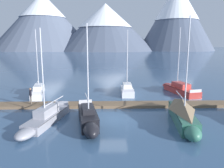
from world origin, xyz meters
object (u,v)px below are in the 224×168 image
at_px(sailboat_outer_slip, 183,113).
at_px(sailboat_mid_dock_starboard, 88,119).
at_px(person_on_dock, 31,95).
at_px(sailboat_far_berth, 127,89).
at_px(sailboat_mid_dock_port, 45,118).
at_px(sailboat_second_berth, 38,90).
at_px(sailboat_end_of_dock, 179,89).

bearing_deg(sailboat_outer_slip, sailboat_mid_dock_starboard, -175.93).
distance_m(sailboat_mid_dock_starboard, sailboat_outer_slip, 7.72).
relative_size(sailboat_mid_dock_starboard, person_on_dock, 4.71).
bearing_deg(sailboat_far_berth, sailboat_mid_dock_port, -124.11).
distance_m(sailboat_far_berth, person_on_dock, 12.22).
relative_size(sailboat_second_berth, sailboat_far_berth, 1.01).
relative_size(sailboat_second_berth, sailboat_end_of_dock, 0.97).
height_order(sailboat_far_berth, person_on_dock, sailboat_far_berth).
xyz_separation_m(sailboat_second_berth, sailboat_outer_slip, (15.15, -10.60, 0.39)).
relative_size(sailboat_second_berth, person_on_dock, 4.89).
relative_size(sailboat_second_berth, sailboat_outer_slip, 0.96).
bearing_deg(person_on_dock, sailboat_mid_dock_starboard, -41.23).
bearing_deg(sailboat_mid_dock_starboard, sailboat_mid_dock_port, 171.63).
bearing_deg(sailboat_mid_dock_port, sailboat_end_of_dock, 38.13).
relative_size(sailboat_second_berth, sailboat_mid_dock_starboard, 1.04).
distance_m(sailboat_mid_dock_port, sailboat_outer_slip, 11.32).
distance_m(sailboat_mid_dock_starboard, sailboat_end_of_dock, 16.34).
bearing_deg(sailboat_far_berth, sailboat_mid_dock_starboard, -108.86).
bearing_deg(sailboat_second_berth, person_on_dock, -80.01).
bearing_deg(sailboat_end_of_dock, sailboat_mid_dock_port, -141.87).
relative_size(sailboat_mid_dock_port, sailboat_far_berth, 0.94).
height_order(sailboat_second_berth, sailboat_end_of_dock, sailboat_end_of_dock).
distance_m(sailboat_far_berth, sailboat_end_of_dock, 7.01).
bearing_deg(sailboat_outer_slip, sailboat_far_berth, 107.92).
xyz_separation_m(sailboat_second_berth, person_on_dock, (0.96, -5.45, 0.73)).
relative_size(sailboat_mid_dock_port, person_on_dock, 4.55).
xyz_separation_m(sailboat_mid_dock_starboard, sailboat_far_berth, (4.04, 11.84, -0.12)).
height_order(sailboat_mid_dock_port, sailboat_far_berth, sailboat_far_berth).
height_order(sailboat_mid_dock_starboard, sailboat_outer_slip, sailboat_outer_slip).
bearing_deg(sailboat_mid_dock_port, person_on_dock, 119.16).
bearing_deg(sailboat_end_of_dock, sailboat_outer_slip, -106.27).
relative_size(sailboat_mid_dock_starboard, sailboat_outer_slip, 0.93).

